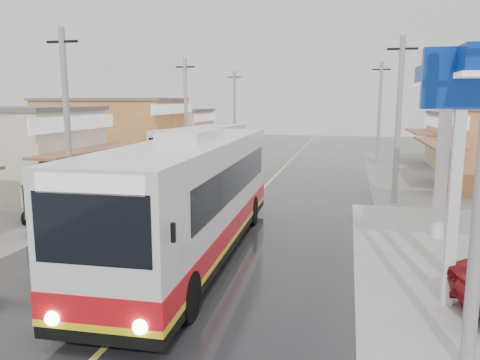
# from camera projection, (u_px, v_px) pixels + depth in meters

# --- Properties ---
(ground) EXTENTS (120.00, 120.00, 0.00)m
(ground) POSITION_uv_depth(u_px,v_px,m) (124.00, 329.00, 10.33)
(ground) COLOR slate
(ground) RESTS_ON ground
(road) EXTENTS (12.00, 90.00, 0.02)m
(road) POSITION_uv_depth(u_px,v_px,m) (255.00, 196.00, 24.74)
(road) COLOR black
(road) RESTS_ON ground
(centre_line) EXTENTS (0.15, 90.00, 0.01)m
(centre_line) POSITION_uv_depth(u_px,v_px,m) (255.00, 196.00, 24.73)
(centre_line) COLOR #D8CC4C
(centre_line) RESTS_ON road
(shopfronts_left) EXTENTS (11.00, 44.00, 5.20)m
(shopfronts_left) POSITION_uv_depth(u_px,v_px,m) (69.00, 178.00, 30.52)
(shopfronts_left) COLOR tan
(shopfronts_left) RESTS_ON ground
(utility_poles_left) EXTENTS (1.60, 50.00, 8.00)m
(utility_poles_left) POSITION_uv_depth(u_px,v_px,m) (141.00, 187.00, 27.26)
(utility_poles_left) COLOR gray
(utility_poles_left) RESTS_ON ground
(utility_poles_right) EXTENTS (1.60, 36.00, 8.00)m
(utility_poles_right) POSITION_uv_depth(u_px,v_px,m) (394.00, 203.00, 23.18)
(utility_poles_right) COLOR gray
(utility_poles_right) RESTS_ON ground
(coach_bus) EXTENTS (3.29, 13.09, 4.06)m
(coach_bus) POSITION_uv_depth(u_px,v_px,m) (194.00, 196.00, 15.01)
(coach_bus) COLOR silver
(coach_bus) RESTS_ON road
(second_bus) EXTENTS (3.94, 9.99, 3.23)m
(second_bus) POSITION_uv_depth(u_px,v_px,m) (203.00, 150.00, 31.45)
(second_bus) COLOR silver
(second_bus) RESTS_ON road
(cyclist) EXTENTS (0.77, 2.05, 2.19)m
(cyclist) POSITION_uv_depth(u_px,v_px,m) (135.00, 194.00, 21.74)
(cyclist) COLOR black
(cyclist) RESTS_ON ground
(tricycle_near) EXTENTS (1.79, 2.25, 1.71)m
(tricycle_near) POSITION_uv_depth(u_px,v_px,m) (50.00, 198.00, 19.44)
(tricycle_near) COLOR #26262D
(tricycle_near) RESTS_ON ground
(tricycle_far) EXTENTS (1.81, 2.46, 1.87)m
(tricycle_far) POSITION_uv_depth(u_px,v_px,m) (55.00, 188.00, 21.19)
(tricycle_far) COLOR #26262D
(tricycle_far) RESTS_ON ground
(tyre_stack) EXTENTS (0.98, 0.98, 0.50)m
(tyre_stack) POSITION_uv_depth(u_px,v_px,m) (40.00, 229.00, 17.51)
(tyre_stack) COLOR black
(tyre_stack) RESTS_ON ground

